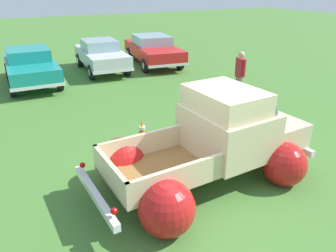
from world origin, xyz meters
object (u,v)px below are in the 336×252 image
object	(u,v)px
show_car_2	(153,49)
lane_cone_0	(142,131)
show_car_1	(101,54)
spectator_0	(240,72)
lane_cone_1	(204,107)
show_car_0	(30,65)
vintage_pickup_truck	(216,144)

from	to	relation	value
show_car_2	lane_cone_0	bearing A→B (deg)	-19.47
show_car_1	lane_cone_0	bearing A→B (deg)	-6.96
show_car_2	spectator_0	bearing A→B (deg)	10.93
lane_cone_0	lane_cone_1	bearing A→B (deg)	16.78
show_car_0	lane_cone_1	distance (m)	7.63
show_car_2	spectator_0	xyz separation A→B (m)	(0.28, -6.36, 0.18)
spectator_0	lane_cone_0	distance (m)	4.78
show_car_0	lane_cone_1	world-z (taller)	show_car_0
show_car_1	lane_cone_0	xyz separation A→B (m)	(-1.45, -7.81, -0.47)
show_car_1	lane_cone_0	world-z (taller)	show_car_1
lane_cone_1	show_car_2	bearing A→B (deg)	76.32
show_car_1	spectator_0	bearing A→B (deg)	29.40
show_car_2	spectator_0	world-z (taller)	spectator_0
lane_cone_0	lane_cone_1	xyz separation A→B (m)	(2.44, 0.74, 0.00)
show_car_1	lane_cone_0	distance (m)	7.96
spectator_0	lane_cone_1	world-z (taller)	spectator_0
vintage_pickup_truck	spectator_0	xyz separation A→B (m)	(3.77, 3.77, 0.21)
vintage_pickup_truck	show_car_1	world-z (taller)	vintage_pickup_truck
show_car_2	show_car_0	bearing A→B (deg)	-73.69
vintage_pickup_truck	lane_cone_0	size ratio (longest dim) A/B	7.45
vintage_pickup_truck	lane_cone_0	world-z (taller)	vintage_pickup_truck
lane_cone_1	show_car_0	bearing A→B (deg)	123.29
show_car_2	lane_cone_1	bearing A→B (deg)	-5.27
vintage_pickup_truck	show_car_0	bearing A→B (deg)	102.46
show_car_0	show_car_2	world-z (taller)	same
show_car_2	lane_cone_0	distance (m)	8.98
vintage_pickup_truck	lane_cone_1	size ratio (longest dim) A/B	7.45
spectator_0	lane_cone_1	size ratio (longest dim) A/B	2.68
show_car_1	vintage_pickup_truck	bearing A→B (deg)	-0.70
show_car_0	show_car_2	xyz separation A→B (m)	(5.93, 0.82, 0.00)
spectator_0	vintage_pickup_truck	bearing A→B (deg)	48.41
show_car_0	show_car_1	size ratio (longest dim) A/B	1.05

